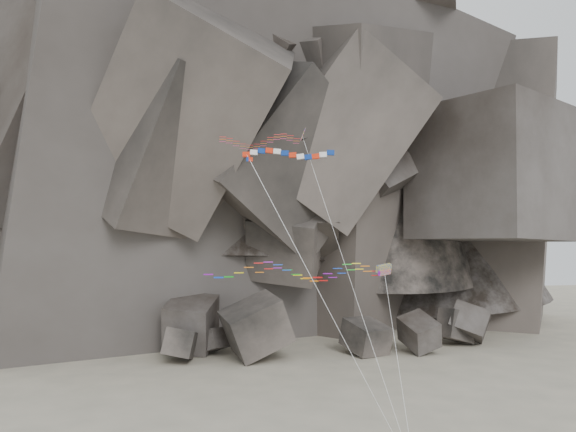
{
  "coord_description": "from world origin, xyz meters",
  "views": [
    {
      "loc": [
        -6.59,
        -45.1,
        16.96
      ],
      "look_at": [
        1.49,
        6.0,
        18.76
      ],
      "focal_mm": 35.0,
      "sensor_mm": 36.0,
      "label": 1
    }
  ],
  "objects": [
    {
      "name": "parafoil_kite",
      "position": [
        0.46,
        -1.81,
        14.24
      ],
      "size": [
        15.37,
        8.71,
        13.44
      ],
      "rotation": [
        0.0,
        0.0,
        0.46
      ],
      "color": "#D2B90B",
      "rests_on": "ground"
    },
    {
      "name": "boulder_field",
      "position": [
        1.88,
        34.05,
        2.66
      ],
      "size": [
        77.67,
        15.46,
        9.36
      ],
      "color": "#47423F",
      "rests_on": "ground"
    },
    {
      "name": "headland",
      "position": [
        0.0,
        70.0,
        42.0
      ],
      "size": [
        110.0,
        70.0,
        84.0
      ],
      "primitive_type": null,
      "color": "#554C46",
      "rests_on": "ground"
    },
    {
      "name": "banner_kite",
      "position": [
        1.26,
        3.95,
        24.06
      ],
      "size": [
        10.1,
        15.41,
        23.35
      ],
      "rotation": [
        0.0,
        0.0,
        -0.21
      ],
      "color": "red",
      "rests_on": "ground"
    },
    {
      "name": "delta_kite",
      "position": [
        -1.36,
        5.71,
        25.62
      ],
      "size": [
        12.45,
        16.64,
        25.57
      ],
      "rotation": [
        0.0,
        0.0,
        -0.17
      ],
      "color": "red",
      "rests_on": "ground"
    },
    {
      "name": "pennant_kite",
      "position": [
        -0.02,
        -0.03,
        18.2
      ],
      "size": [
        9.9,
        13.32,
        22.27
      ],
      "rotation": [
        0.0,
        0.0,
        -0.21
      ],
      "color": "red",
      "rests_on": "ground"
    }
  ]
}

